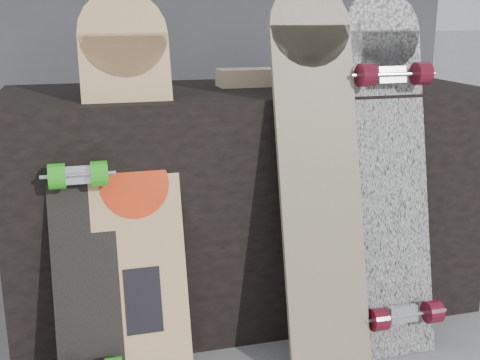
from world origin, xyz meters
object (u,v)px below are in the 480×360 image
object	(u,v)px
longboard_celtic	(319,169)
longboard_cascadia	(390,168)
longboard_geisha	(134,179)
skateboard_dark	(84,255)
vendor_table	(245,200)

from	to	relation	value
longboard_celtic	longboard_cascadia	world-z (taller)	longboard_celtic
longboard_geisha	skateboard_dark	xyz separation A→B (m)	(-0.15, -0.08, -0.19)
vendor_table	longboard_celtic	world-z (taller)	longboard_celtic
longboard_geisha	skateboard_dark	size ratio (longest dim) A/B	1.41
longboard_geisha	vendor_table	bearing A→B (deg)	35.33
longboard_geisha	longboard_cascadia	world-z (taller)	longboard_cascadia
longboard_celtic	longboard_geisha	bearing A→B (deg)	170.63
longboard_cascadia	skateboard_dark	world-z (taller)	longboard_cascadia
longboard_cascadia	longboard_geisha	bearing A→B (deg)	175.79
longboard_geisha	longboard_celtic	xyz separation A→B (m)	(0.53, -0.09, 0.01)
vendor_table	skateboard_dark	bearing A→B (deg)	-146.53
vendor_table	skateboard_dark	xyz separation A→B (m)	(-0.57, -0.38, 0.00)
longboard_celtic	vendor_table	bearing A→B (deg)	107.09
vendor_table	longboard_geisha	world-z (taller)	longboard_geisha
vendor_table	longboard_celtic	distance (m)	0.45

